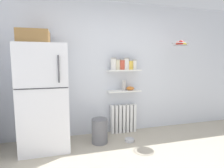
# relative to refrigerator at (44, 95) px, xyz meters

# --- Properties ---
(back_wall) EXTENTS (7.04, 0.10, 2.60)m
(back_wall) POSITION_rel_refrigerator_xyz_m (1.39, 0.40, 0.39)
(back_wall) COLOR silver
(back_wall) RESTS_ON ground_plane
(refrigerator) EXTENTS (0.76, 0.74, 1.93)m
(refrigerator) POSITION_rel_refrigerator_xyz_m (0.00, 0.00, 0.00)
(refrigerator) COLOR silver
(refrigerator) RESTS_ON ground_plane
(radiator) EXTENTS (0.53, 0.12, 0.57)m
(radiator) POSITION_rel_refrigerator_xyz_m (1.48, 0.27, -0.62)
(radiator) COLOR white
(radiator) RESTS_ON ground_plane
(wall_shelf_lower) EXTENTS (0.66, 0.22, 0.02)m
(wall_shelf_lower) POSITION_rel_refrigerator_xyz_m (1.48, 0.24, -0.04)
(wall_shelf_lower) COLOR white
(wall_shelf_upper) EXTENTS (0.66, 0.22, 0.02)m
(wall_shelf_upper) POSITION_rel_refrigerator_xyz_m (1.48, 0.24, 0.37)
(wall_shelf_upper) COLOR white
(storage_jar_0) EXTENTS (0.11, 0.11, 0.23)m
(storage_jar_0) POSITION_rel_refrigerator_xyz_m (1.26, 0.24, 0.50)
(storage_jar_0) COLOR silver
(storage_jar_0) RESTS_ON wall_shelf_upper
(storage_jar_1) EXTENTS (0.09, 0.09, 0.20)m
(storage_jar_1) POSITION_rel_refrigerator_xyz_m (1.35, 0.24, 0.48)
(storage_jar_1) COLOR beige
(storage_jar_1) RESTS_ON wall_shelf_upper
(storage_jar_2) EXTENTS (0.10, 0.10, 0.20)m
(storage_jar_2) POSITION_rel_refrigerator_xyz_m (1.43, 0.24, 0.48)
(storage_jar_2) COLOR #C64C38
(storage_jar_2) RESTS_ON wall_shelf_upper
(storage_jar_3) EXTENTS (0.12, 0.12, 0.23)m
(storage_jar_3) POSITION_rel_refrigerator_xyz_m (1.52, 0.24, 0.50)
(storage_jar_3) COLOR silver
(storage_jar_3) RESTS_ON wall_shelf_upper
(storage_jar_4) EXTENTS (0.10, 0.10, 0.19)m
(storage_jar_4) POSITION_rel_refrigerator_xyz_m (1.61, 0.24, 0.48)
(storage_jar_4) COLOR yellow
(storage_jar_4) RESTS_ON wall_shelf_upper
(storage_jar_5) EXTENTS (0.09, 0.09, 0.20)m
(storage_jar_5) POSITION_rel_refrigerator_xyz_m (1.69, 0.24, 0.48)
(storage_jar_5) COLOR silver
(storage_jar_5) RESTS_ON wall_shelf_upper
(vase) EXTENTS (0.08, 0.08, 0.20)m
(vase) POSITION_rel_refrigerator_xyz_m (1.47, 0.24, 0.07)
(vase) COLOR #B2ADA8
(vase) RESTS_ON wall_shelf_lower
(shelf_bowl) EXTENTS (0.16, 0.16, 0.07)m
(shelf_bowl) POSITION_rel_refrigerator_xyz_m (1.61, 0.24, 0.01)
(shelf_bowl) COLOR orange
(shelf_bowl) RESTS_ON wall_shelf_lower
(trash_bin) EXTENTS (0.28, 0.28, 0.44)m
(trash_bin) POSITION_rel_refrigerator_xyz_m (0.91, -0.08, -0.69)
(trash_bin) COLOR slate
(trash_bin) RESTS_ON ground_plane
(pet_food_bowl) EXTENTS (0.17, 0.17, 0.05)m
(pet_food_bowl) POSITION_rel_refrigerator_xyz_m (1.44, -0.18, -0.88)
(pet_food_bowl) COLOR #B7B7BC
(pet_food_bowl) RESTS_ON ground_plane
(hanging_fruit_basket) EXTENTS (0.32, 0.32, 0.10)m
(hanging_fruit_basket) POSITION_rel_refrigerator_xyz_m (2.53, -0.04, 0.89)
(hanging_fruit_basket) COLOR #B2B2B7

